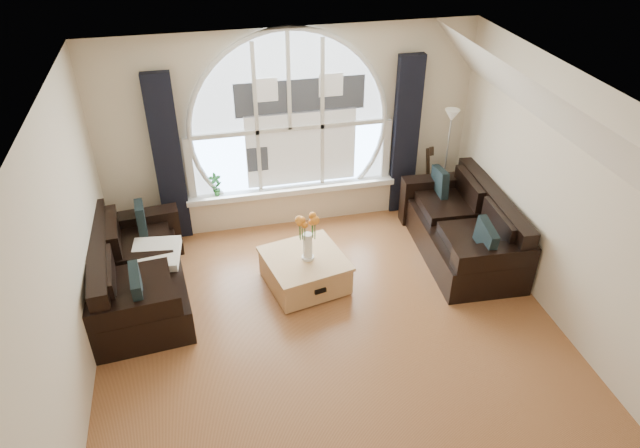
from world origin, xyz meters
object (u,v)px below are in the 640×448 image
at_px(sofa_right, 462,227).
at_px(coffee_chest, 305,269).
at_px(floor_lamp, 445,164).
at_px(guitar, 425,178).
at_px(sofa_left, 139,271).
at_px(vase_flowers, 307,231).
at_px(potted_plant, 216,185).

distance_m(sofa_right, coffee_chest, 2.12).
height_order(coffee_chest, floor_lamp, floor_lamp).
height_order(sofa_right, guitar, guitar).
bearing_deg(floor_lamp, guitar, 145.53).
relative_size(coffee_chest, floor_lamp, 0.57).
bearing_deg(guitar, sofa_right, -93.79).
relative_size(sofa_left, vase_flowers, 2.77).
bearing_deg(sofa_right, floor_lamp, 84.43).
relative_size(sofa_left, potted_plant, 5.99).
bearing_deg(potted_plant, coffee_chest, -57.77).
height_order(floor_lamp, potted_plant, floor_lamp).
height_order(vase_flowers, floor_lamp, floor_lamp).
bearing_deg(floor_lamp, sofa_right, -98.56).
relative_size(sofa_right, coffee_chest, 2.16).
bearing_deg(coffee_chest, potted_plant, 109.92).
bearing_deg(floor_lamp, sofa_left, -166.28).
bearing_deg(vase_flowers, guitar, 34.29).
bearing_deg(coffee_chest, sofa_right, -6.99).
xyz_separation_m(sofa_right, guitar, (-0.06, 1.14, 0.13)).
height_order(guitar, potted_plant, guitar).
xyz_separation_m(sofa_left, vase_flowers, (1.96, -0.20, 0.39)).
bearing_deg(sofa_left, coffee_chest, -10.79).
relative_size(sofa_right, potted_plant, 6.07).
distance_m(sofa_left, guitar, 4.13).
bearing_deg(sofa_right, vase_flowers, -170.83).
distance_m(sofa_right, potted_plant, 3.29).
bearing_deg(guitar, floor_lamp, -41.51).
bearing_deg(sofa_left, vase_flowers, -11.52).
relative_size(vase_flowers, guitar, 0.66).
xyz_separation_m(vase_flowers, potted_plant, (-0.95, 1.48, -0.08)).
relative_size(floor_lamp, guitar, 1.51).
xyz_separation_m(sofa_right, vase_flowers, (-2.07, -0.22, 0.39)).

